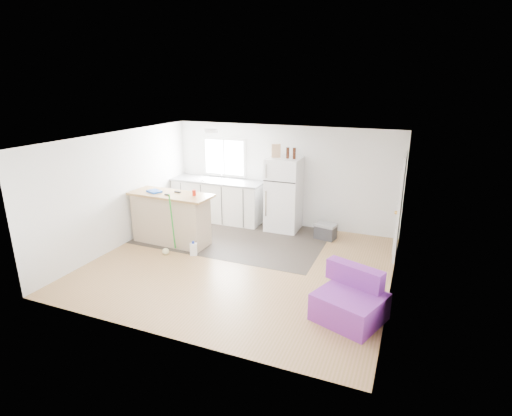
{
  "coord_description": "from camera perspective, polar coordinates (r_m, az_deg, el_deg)",
  "views": [
    {
      "loc": [
        2.92,
        -6.38,
        3.35
      ],
      "look_at": [
        0.03,
        0.7,
        0.93
      ],
      "focal_mm": 28.0,
      "sensor_mm": 36.0,
      "label": 1
    }
  ],
  "objects": [
    {
      "name": "mop",
      "position": [
        8.29,
        -12.53,
        -4.97
      ],
      "size": [
        0.28,
        0.35,
        1.3
      ],
      "rotation": [
        0.0,
        0.0,
        0.44
      ],
      "color": "green",
      "rests_on": "floor"
    },
    {
      "name": "cooler",
      "position": [
        9.03,
        9.9,
        -3.25
      ],
      "size": [
        0.52,
        0.4,
        0.35
      ],
      "rotation": [
        0.0,
        0.0,
        -0.2
      ],
      "color": "#303032",
      "rests_on": "floor"
    },
    {
      "name": "kitchen_cabinets",
      "position": [
        10.05,
        -5.48,
        1.18
      ],
      "size": [
        2.33,
        0.74,
        1.34
      ],
      "rotation": [
        0.0,
        0.0,
        0.01
      ],
      "color": "white",
      "rests_on": "floor"
    },
    {
      "name": "peninsula",
      "position": [
        8.75,
        -12.04,
        -1.4
      ],
      "size": [
        1.83,
        0.76,
        1.11
      ],
      "rotation": [
        0.0,
        0.0,
        -0.04
      ],
      "color": "#C9AF91",
      "rests_on": "floor"
    },
    {
      "name": "window",
      "position": [
        10.09,
        -4.54,
        7.25
      ],
      "size": [
        1.18,
        0.06,
        0.98
      ],
      "color": "white",
      "rests_on": "back_wall"
    },
    {
      "name": "blue_tray",
      "position": [
        8.76,
        -14.32,
        2.32
      ],
      "size": [
        0.36,
        0.32,
        0.04
      ],
      "primitive_type": "cube",
      "rotation": [
        0.0,
        0.0,
        -0.38
      ],
      "color": "blue",
      "rests_on": "peninsula"
    },
    {
      "name": "tool_b",
      "position": [
        8.47,
        -12.62,
        1.89
      ],
      "size": [
        0.11,
        0.06,
        0.03
      ],
      "primitive_type": "cube",
      "rotation": [
        0.0,
        0.0,
        0.17
      ],
      "color": "black",
      "rests_on": "peninsula"
    },
    {
      "name": "tool_a",
      "position": [
        8.61,
        -11.12,
        2.26
      ],
      "size": [
        0.14,
        0.06,
        0.03
      ],
      "primitive_type": "cube",
      "rotation": [
        0.0,
        0.0,
        -0.07
      ],
      "color": "black",
      "rests_on": "peninsula"
    },
    {
      "name": "cleaner_jug",
      "position": [
        8.18,
        -8.92,
        -5.82
      ],
      "size": [
        0.17,
        0.15,
        0.3
      ],
      "rotation": [
        0.0,
        0.0,
        0.43
      ],
      "color": "white",
      "rests_on": "floor"
    },
    {
      "name": "vinyl_zone",
      "position": [
        9.09,
        -3.13,
        -4.06
      ],
      "size": [
        4.05,
        2.5,
        0.0
      ],
      "primitive_type": "cube",
      "color": "#372E29",
      "rests_on": "floor"
    },
    {
      "name": "room",
      "position": [
        7.34,
        -2.32,
        0.51
      ],
      "size": [
        5.51,
        5.01,
        2.41
      ],
      "color": "olive",
      "rests_on": "ground"
    },
    {
      "name": "purple_seat",
      "position": [
        6.18,
        13.32,
        -12.87
      ],
      "size": [
        1.13,
        1.12,
        0.74
      ],
      "rotation": [
        0.0,
        0.0,
        -0.36
      ],
      "color": "purple",
      "rests_on": "floor"
    },
    {
      "name": "refrigerator",
      "position": [
        9.29,
        3.98,
        1.96
      ],
      "size": [
        0.76,
        0.73,
        1.71
      ],
      "rotation": [
        0.0,
        0.0,
        0.01
      ],
      "color": "white",
      "rests_on": "floor"
    },
    {
      "name": "interior_door",
      "position": [
        8.27,
        19.88,
        0.1
      ],
      "size": [
        0.11,
        0.92,
        2.1
      ],
      "color": "white",
      "rests_on": "right_wall"
    },
    {
      "name": "bottle_right",
      "position": [
        8.95,
        5.49,
        7.78
      ],
      "size": [
        0.07,
        0.07,
        0.25
      ],
      "primitive_type": "cylinder",
      "rotation": [
        0.0,
        0.0,
        -0.0
      ],
      "color": "#341509",
      "rests_on": "refrigerator"
    },
    {
      "name": "bottle_left",
      "position": [
        9.0,
        4.55,
        7.85
      ],
      "size": [
        0.07,
        0.07,
        0.25
      ],
      "primitive_type": "cylinder",
      "rotation": [
        0.0,
        0.0,
        -0.04
      ],
      "color": "#341509",
      "rests_on": "refrigerator"
    },
    {
      "name": "red_cup",
      "position": [
        8.31,
        -8.83,
        2.15
      ],
      "size": [
        0.09,
        0.09,
        0.12
      ],
      "primitive_type": "cylinder",
      "rotation": [
        0.0,
        0.0,
        0.14
      ],
      "color": "red",
      "rests_on": "peninsula"
    },
    {
      "name": "ceiling_fixture",
      "position": [
        8.68,
        -6.43,
        10.92
      ],
      "size": [
        0.3,
        0.3,
        0.07
      ],
      "primitive_type": "cylinder",
      "color": "white",
      "rests_on": "ceiling"
    },
    {
      "name": "cardboard_box",
      "position": [
        9.11,
        2.88,
        8.17
      ],
      "size": [
        0.22,
        0.17,
        0.3
      ],
      "primitive_type": "cube",
      "rotation": [
        0.0,
        0.0,
        0.41
      ],
      "color": "tan",
      "rests_on": "refrigerator"
    }
  ]
}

